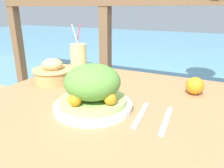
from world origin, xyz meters
name	(u,v)px	position (x,y,z in m)	size (l,w,h in m)	color
patio_table	(117,127)	(0.00, 0.00, 0.61)	(1.01, 0.84, 0.71)	#997047
railing_fence	(167,45)	(0.00, 0.78, 0.80)	(2.80, 0.08, 1.13)	brown
sea_backdrop	(196,58)	(0.00, 3.28, 0.22)	(12.00, 4.00, 0.44)	#568EA8
salad_plate	(93,90)	(-0.06, -0.08, 0.78)	(0.26, 0.26, 0.15)	white
drink_glass	(79,60)	(-0.32, 0.23, 0.79)	(0.08, 0.08, 0.25)	#DBCC7F
bread_basket	(53,73)	(-0.36, 0.09, 0.75)	(0.18, 0.18, 0.11)	tan
fork	(141,115)	(0.11, -0.05, 0.71)	(0.03, 0.18, 0.00)	silver
knife	(166,120)	(0.19, -0.06, 0.71)	(0.03, 0.18, 0.00)	silver
orange_near_basket	(195,86)	(0.24, 0.21, 0.74)	(0.07, 0.07, 0.07)	orange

